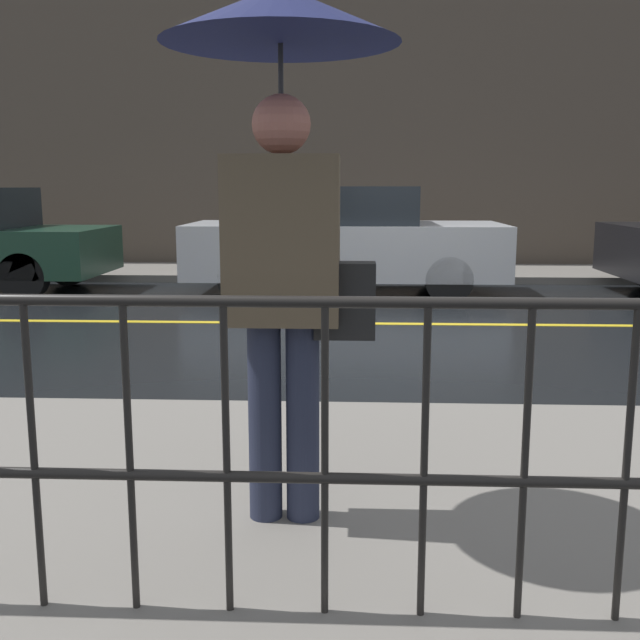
{
  "coord_description": "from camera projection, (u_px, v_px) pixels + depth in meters",
  "views": [
    {
      "loc": [
        -0.53,
        -7.96,
        1.47
      ],
      "look_at": [
        -0.83,
        -1.47,
        0.3
      ],
      "focal_mm": 42.0,
      "sensor_mm": 36.0,
      "label": 1
    }
  ],
  "objects": [
    {
      "name": "car_silver",
      "position": [
        342.0,
        240.0,
        10.17
      ],
      "size": [
        4.23,
        1.77,
        1.46
      ],
      "color": "#B2B5BA",
      "rests_on": "ground_plane"
    },
    {
      "name": "building_storefront",
      "position": [
        385.0,
        128.0,
        13.02
      ],
      "size": [
        28.0,
        0.3,
        4.92
      ],
      "color": "#4C4238",
      "rests_on": "ground_plane"
    },
    {
      "name": "sidewalk_near",
      "position": [
        467.0,
        496.0,
        3.45
      ],
      "size": [
        28.0,
        2.64,
        0.11
      ],
      "color": "slate",
      "rests_on": "ground_plane"
    },
    {
      "name": "sidewalk_far",
      "position": [
        386.0,
        273.0,
        12.33
      ],
      "size": [
        28.0,
        1.97,
        0.11
      ],
      "color": "slate",
      "rests_on": "ground_plane"
    },
    {
      "name": "lane_marking",
      "position": [
        403.0,
        324.0,
        8.06
      ],
      "size": [
        25.2,
        0.12,
        0.01
      ],
      "color": "gold",
      "rests_on": "ground_plane"
    },
    {
      "name": "railing_foreground",
      "position": [
        527.0,
        425.0,
        2.28
      ],
      "size": [
        12.0,
        0.04,
        1.03
      ],
      "color": "black",
      "rests_on": "sidewalk_near"
    },
    {
      "name": "ground_plane",
      "position": [
        403.0,
        324.0,
        8.06
      ],
      "size": [
        80.0,
        80.0,
        0.0
      ],
      "primitive_type": "plane",
      "color": "black"
    },
    {
      "name": "pedestrian",
      "position": [
        283.0,
        133.0,
        2.84
      ],
      "size": [
        0.9,
        0.9,
        2.08
      ],
      "rotation": [
        0.0,
        0.0,
        3.14
      ],
      "color": "#23283D",
      "rests_on": "sidewalk_near"
    }
  ]
}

